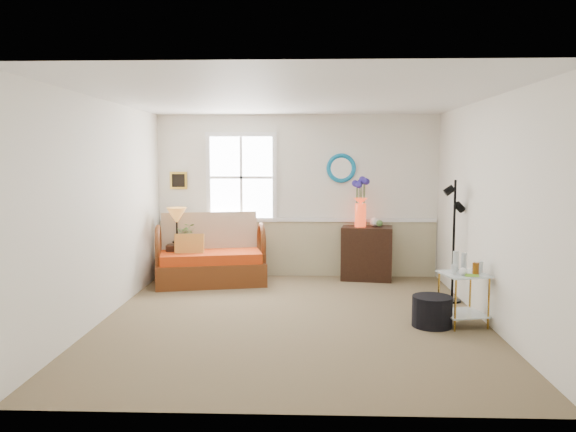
{
  "coord_description": "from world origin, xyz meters",
  "views": [
    {
      "loc": [
        0.17,
        -6.52,
        1.91
      ],
      "look_at": [
        -0.07,
        0.23,
        1.21
      ],
      "focal_mm": 35.0,
      "sensor_mm": 36.0,
      "label": 1
    }
  ],
  "objects_px": {
    "cabinet": "(367,253)",
    "ottoman": "(432,311)",
    "side_table": "(463,299)",
    "lamp_stand": "(179,263)",
    "floor_lamp": "(454,241)",
    "loveseat": "(211,249)"
  },
  "relations": [
    {
      "from": "cabinet",
      "to": "side_table",
      "type": "distance_m",
      "value": 2.57
    },
    {
      "from": "loveseat",
      "to": "lamp_stand",
      "type": "bearing_deg",
      "value": 160.32
    },
    {
      "from": "lamp_stand",
      "to": "floor_lamp",
      "type": "distance_m",
      "value": 4.1
    },
    {
      "from": "side_table",
      "to": "ottoman",
      "type": "distance_m",
      "value": 0.39
    },
    {
      "from": "floor_lamp",
      "to": "lamp_stand",
      "type": "bearing_deg",
      "value": 165.71
    },
    {
      "from": "loveseat",
      "to": "ottoman",
      "type": "distance_m",
      "value": 3.6
    },
    {
      "from": "side_table",
      "to": "ottoman",
      "type": "height_order",
      "value": "side_table"
    },
    {
      "from": "lamp_stand",
      "to": "floor_lamp",
      "type": "xyz_separation_m",
      "value": [
        3.92,
        -1.06,
        0.52
      ]
    },
    {
      "from": "cabinet",
      "to": "loveseat",
      "type": "bearing_deg",
      "value": -162.8
    },
    {
      "from": "lamp_stand",
      "to": "cabinet",
      "type": "bearing_deg",
      "value": 5.94
    },
    {
      "from": "ottoman",
      "to": "side_table",
      "type": "bearing_deg",
      "value": 8.74
    },
    {
      "from": "lamp_stand",
      "to": "loveseat",
      "type": "bearing_deg",
      "value": -7.57
    },
    {
      "from": "lamp_stand",
      "to": "cabinet",
      "type": "height_order",
      "value": "cabinet"
    },
    {
      "from": "loveseat",
      "to": "cabinet",
      "type": "relative_size",
      "value": 1.93
    },
    {
      "from": "floor_lamp",
      "to": "ottoman",
      "type": "distance_m",
      "value": 1.38
    },
    {
      "from": "cabinet",
      "to": "ottoman",
      "type": "distance_m",
      "value": 2.54
    },
    {
      "from": "loveseat",
      "to": "lamp_stand",
      "type": "height_order",
      "value": "loveseat"
    },
    {
      "from": "lamp_stand",
      "to": "cabinet",
      "type": "relative_size",
      "value": 0.7
    },
    {
      "from": "ottoman",
      "to": "floor_lamp",
      "type": "bearing_deg",
      "value": 65.41
    },
    {
      "from": "loveseat",
      "to": "ottoman",
      "type": "xyz_separation_m",
      "value": [
        2.9,
        -2.11,
        -0.36
      ]
    },
    {
      "from": "cabinet",
      "to": "floor_lamp",
      "type": "xyz_separation_m",
      "value": [
        1.0,
        -1.37,
        0.39
      ]
    },
    {
      "from": "side_table",
      "to": "ottoman",
      "type": "bearing_deg",
      "value": -171.26
    }
  ]
}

